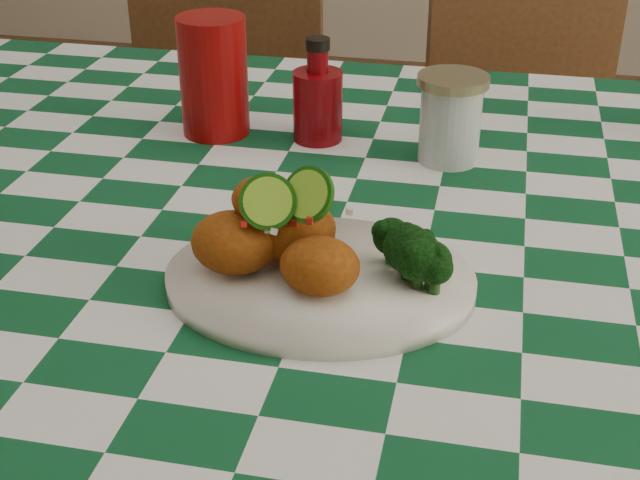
% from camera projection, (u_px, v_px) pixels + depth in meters
% --- Properties ---
extents(dining_table, '(1.66, 1.06, 0.79)m').
position_uv_depth(dining_table, '(343.00, 455.00, 1.24)').
color(dining_table, '#0E4926').
rests_on(dining_table, ground).
extents(plate, '(0.33, 0.27, 0.02)m').
position_uv_depth(plate, '(320.00, 281.00, 0.87)').
color(plate, white).
rests_on(plate, dining_table).
extents(fried_chicken_pile, '(0.16, 0.12, 0.10)m').
position_uv_depth(fried_chicken_pile, '(294.00, 225.00, 0.85)').
color(fried_chicken_pile, '#95440E').
rests_on(fried_chicken_pile, plate).
extents(broccoli_side, '(0.07, 0.07, 0.05)m').
position_uv_depth(broccoli_side, '(413.00, 253.00, 0.85)').
color(broccoli_side, black).
rests_on(broccoli_side, plate).
extents(red_tumbler, '(0.09, 0.09, 0.16)m').
position_uv_depth(red_tumbler, '(214.00, 76.00, 1.19)').
color(red_tumbler, maroon).
rests_on(red_tumbler, dining_table).
extents(ketchup_bottle, '(0.08, 0.08, 0.14)m').
position_uv_depth(ketchup_bottle, '(318.00, 90.00, 1.18)').
color(ketchup_bottle, '#6C050A').
rests_on(ketchup_bottle, dining_table).
extents(mason_jar, '(0.09, 0.09, 0.11)m').
position_uv_depth(mason_jar, '(450.00, 119.00, 1.12)').
color(mason_jar, '#B2BCBA').
rests_on(mason_jar, dining_table).
extents(wooden_chair_left, '(0.44, 0.46, 0.90)m').
position_uv_depth(wooden_chair_left, '(213.00, 185.00, 1.86)').
color(wooden_chair_left, '#472814').
rests_on(wooden_chair_left, ground).
extents(wooden_chair_right, '(0.50, 0.51, 0.87)m').
position_uv_depth(wooden_chair_right, '(532.00, 202.00, 1.82)').
color(wooden_chair_right, '#472814').
rests_on(wooden_chair_right, ground).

